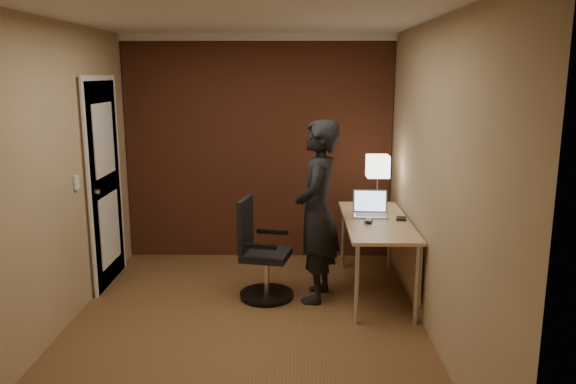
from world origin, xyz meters
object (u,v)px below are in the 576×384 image
object	(u,v)px
desk_lamp	(378,167)
laptop	(370,208)
mouse	(369,221)
person	(317,212)
desk	(384,233)
wallet	(401,219)
office_chair	(260,256)

from	to	relation	value
desk_lamp	laptop	xyz separation A→B (m)	(-0.11, -0.33, -0.35)
laptop	mouse	bearing A→B (deg)	-99.95
desk_lamp	person	xyz separation A→B (m)	(-0.63, -0.65, -0.31)
desk	mouse	bearing A→B (deg)	-142.62
laptop	person	world-z (taller)	person
desk_lamp	laptop	bearing A→B (deg)	-108.10
desk	wallet	distance (m)	0.21
desk_lamp	wallet	size ratio (longest dim) A/B	4.86
desk	person	distance (m)	0.69
person	office_chair	bearing A→B (deg)	-79.48
wallet	person	world-z (taller)	person
mouse	wallet	size ratio (longest dim) A/B	0.91
desk	person	xyz separation A→B (m)	(-0.64, -0.14, 0.24)
desk_lamp	mouse	distance (m)	0.77
mouse	desk	bearing A→B (deg)	56.01
desk	office_chair	distance (m)	1.19
desk_lamp	person	size ratio (longest dim) A/B	0.32
mouse	laptop	bearing A→B (deg)	98.68
desk	laptop	bearing A→B (deg)	120.84
desk	desk_lamp	xyz separation A→B (m)	(-0.00, 0.51, 0.55)
laptop	wallet	size ratio (longest dim) A/B	3.14
desk_lamp	laptop	world-z (taller)	desk_lamp
laptop	wallet	bearing A→B (deg)	-35.29
desk	laptop	world-z (taller)	laptop
desk	wallet	bearing A→B (deg)	-1.72
laptop	mouse	xyz separation A→B (m)	(-0.05, -0.31, -0.05)
mouse	wallet	xyz separation A→B (m)	(0.32, 0.12, -0.01)
desk	person	bearing A→B (deg)	-167.69
wallet	desk	bearing A→B (deg)	178.28
desk	office_chair	world-z (taller)	office_chair
laptop	office_chair	world-z (taller)	laptop
laptop	office_chair	size ratio (longest dim) A/B	0.37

